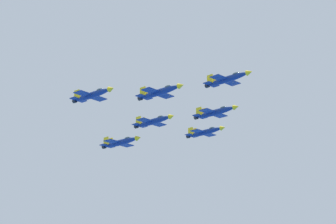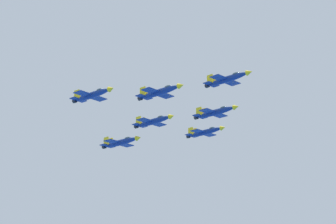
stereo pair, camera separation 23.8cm
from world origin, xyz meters
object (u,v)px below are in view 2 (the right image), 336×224
jet_right_outer (92,95)px  jet_left_outer (205,132)px  jet_right_wingman (160,92)px  jet_left_wingman (215,112)px  jet_lead (227,79)px  jet_trailing (121,142)px  jet_slot_rear (153,121)px

jet_right_outer → jet_left_outer: bearing=88.9°
jet_left_outer → jet_right_wingman: bearing=-68.4°
jet_left_wingman → jet_right_wingman: size_ratio=0.99×
jet_lead → jet_right_wingman: size_ratio=0.97×
jet_left_wingman → jet_trailing: size_ratio=0.98×
jet_right_wingman → jet_trailing: 35.35m
jet_left_outer → jet_right_outer: size_ratio=0.98×
jet_left_wingman → jet_right_wingman: jet_right_wingman is taller
jet_right_wingman → jet_trailing: jet_right_wingman is taller
jet_left_wingman → jet_trailing: 35.32m
jet_right_outer → jet_slot_rear: bearing=88.9°
jet_right_outer → jet_slot_rear: (-0.16, -27.04, -2.46)m
jet_right_wingman → jet_left_outer: jet_right_wingman is taller
jet_left_wingman → jet_right_outer: jet_left_wingman is taller
jet_left_wingman → jet_lead: bearing=-41.1°
jet_left_wingman → jet_left_outer: 20.90m
jet_right_wingman → jet_slot_rear: size_ratio=1.03×
jet_right_wingman → jet_slot_rear: bearing=139.2°
jet_right_wingman → jet_trailing: size_ratio=0.99×
jet_left_wingman → jet_right_wingman: (0.16, 27.04, 0.15)m
jet_left_outer → jet_slot_rear: size_ratio=0.99×
jet_lead → jet_left_outer: size_ratio=1.01×
jet_slot_rear → jet_right_wingman: bearing=-39.7°
jet_right_wingman → jet_right_outer: jet_right_wingman is taller
jet_left_wingman → jet_slot_rear: (15.99, 13.43, -2.91)m
jet_left_outer → jet_right_outer: (0.32, 54.09, 0.47)m
jet_slot_rear → jet_trailing: jet_slot_rear is taller
jet_lead → jet_left_wingman: jet_lead is taller
jet_left_outer → jet_right_outer: jet_right_outer is taller
jet_left_wingman → jet_slot_rear: 21.08m
jet_lead → jet_slot_rear: (31.82, -0.19, -6.94)m
jet_right_wingman → jet_right_outer: size_ratio=1.03×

